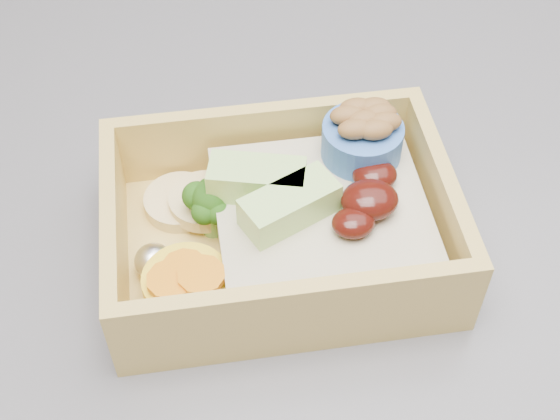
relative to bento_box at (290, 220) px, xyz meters
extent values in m
cube|color=#3A3A3F|center=(0.04, -0.06, -0.05)|extent=(1.24, 0.84, 0.04)
cube|color=tan|center=(-0.01, 0.00, -0.02)|extent=(0.20, 0.15, 0.01)
cube|color=tan|center=(-0.01, 0.06, 0.01)|extent=(0.20, 0.01, 0.05)
cube|color=tan|center=(-0.01, -0.07, 0.01)|extent=(0.20, 0.01, 0.05)
cube|color=tan|center=(0.09, 0.00, 0.01)|extent=(0.01, 0.13, 0.05)
cube|color=tan|center=(-0.10, 0.00, 0.01)|extent=(0.01, 0.13, 0.05)
cube|color=tan|center=(0.02, 0.00, 0.00)|extent=(0.12, 0.11, 0.03)
ellipsoid|color=#340B07|center=(0.04, -0.01, 0.02)|extent=(0.03, 0.03, 0.02)
ellipsoid|color=#340B07|center=(0.05, 0.01, 0.02)|extent=(0.03, 0.02, 0.01)
ellipsoid|color=#340B07|center=(0.03, -0.02, 0.02)|extent=(0.02, 0.02, 0.01)
cube|color=#B1E477|center=(0.00, -0.01, 0.02)|extent=(0.06, 0.05, 0.02)
cube|color=#B1E477|center=(-0.02, 0.01, 0.02)|extent=(0.06, 0.04, 0.02)
cylinder|color=#74AC5D|center=(-0.05, 0.01, -0.01)|extent=(0.01, 0.01, 0.02)
sphere|color=#245613|center=(-0.05, 0.01, 0.01)|extent=(0.02, 0.02, 0.02)
sphere|color=#245613|center=(-0.04, 0.02, 0.01)|extent=(0.02, 0.02, 0.02)
sphere|color=#245613|center=(-0.05, 0.02, 0.01)|extent=(0.02, 0.02, 0.02)
sphere|color=#245613|center=(-0.04, 0.00, 0.01)|extent=(0.02, 0.02, 0.02)
sphere|color=#245613|center=(-0.05, 0.01, 0.01)|extent=(0.02, 0.02, 0.02)
sphere|color=#245613|center=(-0.05, 0.02, 0.01)|extent=(0.02, 0.02, 0.02)
cylinder|color=yellow|center=(-0.06, -0.04, -0.01)|extent=(0.05, 0.05, 0.02)
cylinder|color=orange|center=(-0.06, -0.03, 0.01)|extent=(0.03, 0.03, 0.00)
cylinder|color=orange|center=(-0.07, -0.04, 0.01)|extent=(0.03, 0.03, 0.00)
cylinder|color=orange|center=(-0.05, -0.04, 0.01)|extent=(0.03, 0.03, 0.00)
cylinder|color=#D2B579|center=(-0.06, 0.03, -0.01)|extent=(0.04, 0.04, 0.01)
cylinder|color=#D2B579|center=(-0.05, 0.03, -0.01)|extent=(0.04, 0.04, 0.01)
ellipsoid|color=silver|center=(-0.03, 0.04, -0.01)|extent=(0.02, 0.02, 0.02)
ellipsoid|color=silver|center=(-0.08, -0.01, -0.01)|extent=(0.02, 0.02, 0.02)
cylinder|color=#386AC1|center=(0.05, 0.03, 0.02)|extent=(0.05, 0.05, 0.02)
ellipsoid|color=brown|center=(0.05, 0.03, 0.04)|extent=(0.02, 0.01, 0.01)
ellipsoid|color=brown|center=(0.06, 0.04, 0.04)|extent=(0.02, 0.01, 0.01)
ellipsoid|color=brown|center=(0.04, 0.04, 0.04)|extent=(0.02, 0.01, 0.01)
ellipsoid|color=brown|center=(0.05, 0.03, 0.04)|extent=(0.02, 0.01, 0.01)
ellipsoid|color=brown|center=(0.04, 0.03, 0.04)|extent=(0.02, 0.01, 0.01)
ellipsoid|color=brown|center=(0.06, 0.03, 0.04)|extent=(0.02, 0.01, 0.01)
ellipsoid|color=brown|center=(0.05, 0.05, 0.04)|extent=(0.02, 0.01, 0.01)
ellipsoid|color=brown|center=(0.06, 0.04, 0.04)|extent=(0.02, 0.01, 0.01)
camera|label=1|loc=(-0.05, -0.29, 0.35)|focal=50.00mm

